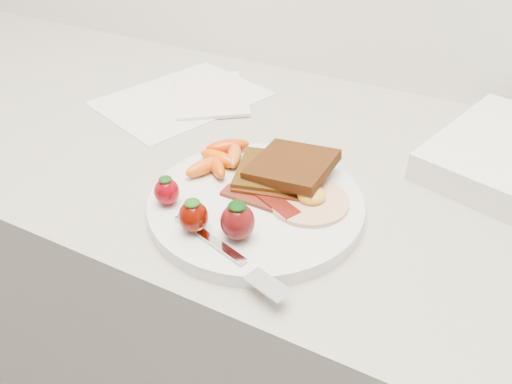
% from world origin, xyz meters
% --- Properties ---
extents(counter, '(2.00, 0.60, 0.90)m').
position_xyz_m(counter, '(0.00, 1.70, 0.45)').
color(counter, gray).
rests_on(counter, ground).
extents(plate, '(0.27, 0.27, 0.02)m').
position_xyz_m(plate, '(0.01, 1.56, 0.91)').
color(plate, silver).
rests_on(plate, counter).
extents(toast_lower, '(0.11, 0.11, 0.01)m').
position_xyz_m(toast_lower, '(0.01, 1.62, 0.93)').
color(toast_lower, black).
rests_on(toast_lower, plate).
extents(toast_upper, '(0.10, 0.10, 0.02)m').
position_xyz_m(toast_upper, '(0.03, 1.62, 0.94)').
color(toast_upper, black).
rests_on(toast_upper, toast_lower).
extents(fried_egg, '(0.13, 0.13, 0.02)m').
position_xyz_m(fried_egg, '(0.07, 1.59, 0.92)').
color(fried_egg, beige).
rests_on(fried_egg, plate).
extents(bacon_strips, '(0.11, 0.06, 0.01)m').
position_xyz_m(bacon_strips, '(0.02, 1.57, 0.92)').
color(bacon_strips, '#3D0A08').
rests_on(bacon_strips, plate).
extents(baby_carrots, '(0.07, 0.12, 0.02)m').
position_xyz_m(baby_carrots, '(-0.07, 1.61, 0.93)').
color(baby_carrots, '#EA5200').
rests_on(baby_carrots, plate).
extents(strawberries, '(0.14, 0.06, 0.05)m').
position_xyz_m(strawberries, '(-0.01, 1.49, 0.94)').
color(strawberries, '#78010A').
rests_on(strawberries, plate).
extents(fork, '(0.17, 0.07, 0.00)m').
position_xyz_m(fork, '(0.04, 1.46, 0.92)').
color(fork, silver).
rests_on(fork, plate).
extents(paper_sheet, '(0.28, 0.33, 0.00)m').
position_xyz_m(paper_sheet, '(-0.25, 1.79, 0.90)').
color(paper_sheet, silver).
rests_on(paper_sheet, counter).
extents(notepad, '(0.21, 0.22, 0.01)m').
position_xyz_m(notepad, '(-0.21, 1.82, 0.91)').
color(notepad, silver).
rests_on(notepad, paper_sheet).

